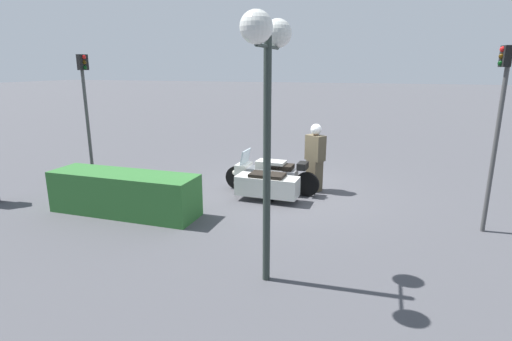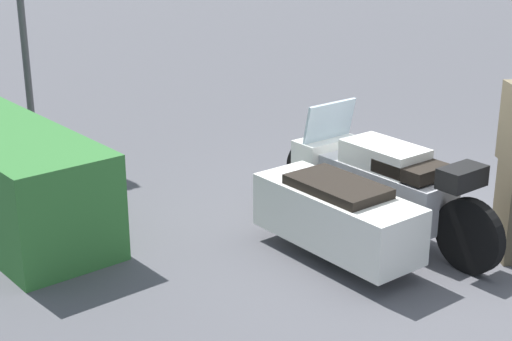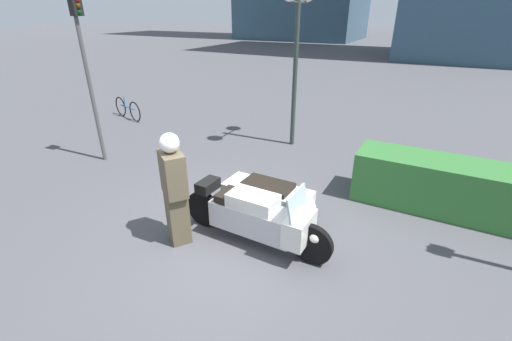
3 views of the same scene
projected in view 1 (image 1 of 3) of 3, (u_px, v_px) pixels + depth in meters
The scene contains 7 objects.
ground_plane at pixel (291, 192), 11.18m from camera, with size 160.00×160.00×0.00m, color #4C4C51.
police_motorcycle at pixel (266, 179), 10.68m from camera, with size 2.70×1.40×1.16m.
officer_rider at pixel (315, 156), 11.03m from camera, with size 0.60×0.55×1.90m.
hedge_bush_curbside at pixel (124, 193), 9.43m from camera, with size 3.59×1.00×0.99m, color #337033.
twin_lamp_post at pixel (268, 66), 5.73m from camera, with size 0.44×1.50×4.11m.
traffic_light_near at pixel (86, 104), 10.75m from camera, with size 0.22×0.28×3.71m.
traffic_light_far at pixel (498, 116), 7.89m from camera, with size 0.22×0.28×3.79m.
Camera 1 is at (-2.39, 10.44, 3.39)m, focal length 28.00 mm.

